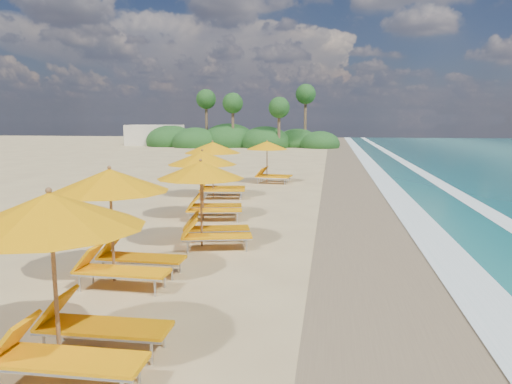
# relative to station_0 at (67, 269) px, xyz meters

# --- Properties ---
(ground) EXTENTS (160.00, 160.00, 0.00)m
(ground) POSITION_rel_station_0_xyz_m (1.21, 9.27, -1.49)
(ground) COLOR tan
(ground) RESTS_ON ground
(wet_sand) EXTENTS (4.00, 160.00, 0.01)m
(wet_sand) POSITION_rel_station_0_xyz_m (5.21, 9.27, -1.48)
(wet_sand) COLOR olive
(wet_sand) RESTS_ON ground
(surf_foam) EXTENTS (4.00, 160.00, 0.01)m
(surf_foam) POSITION_rel_station_0_xyz_m (7.91, 9.27, -1.46)
(surf_foam) COLOR white
(surf_foam) RESTS_ON ground
(station_0) EXTENTS (2.87, 2.65, 2.65)m
(station_0) POSITION_rel_station_0_xyz_m (0.00, 0.00, 0.00)
(station_0) COLOR olive
(station_0) RESTS_ON ground
(station_1) EXTENTS (2.80, 2.59, 2.59)m
(station_1) POSITION_rel_station_0_xyz_m (-0.90, 3.61, -0.03)
(station_1) COLOR olive
(station_1) RESTS_ON ground
(station_2) EXTENTS (3.08, 2.98, 2.49)m
(station_2) POSITION_rel_station_0_xyz_m (0.23, 6.81, -0.09)
(station_2) COLOR olive
(station_2) RESTS_ON ground
(station_3) EXTENTS (3.04, 2.91, 2.52)m
(station_3) POSITION_rel_station_0_xyz_m (-0.73, 10.45, -0.07)
(station_3) COLOR olive
(station_3) RESTS_ON ground
(station_4) EXTENTS (3.11, 2.96, 2.63)m
(station_4) POSITION_rel_station_0_xyz_m (-1.51, 15.02, -0.01)
(station_4) COLOR olive
(station_4) RESTS_ON ground
(station_5) EXTENTS (2.80, 2.64, 2.43)m
(station_5) POSITION_rel_station_0_xyz_m (0.23, 20.49, -0.13)
(station_5) COLOR olive
(station_5) RESTS_ON ground
(treeline) EXTENTS (25.80, 8.80, 9.74)m
(treeline) POSITION_rel_station_0_xyz_m (-8.73, 54.78, -0.49)
(treeline) COLOR #163D14
(treeline) RESTS_ON ground
(beach_building) EXTENTS (7.00, 5.00, 2.80)m
(beach_building) POSITION_rel_station_0_xyz_m (-20.79, 57.27, -0.09)
(beach_building) COLOR beige
(beach_building) RESTS_ON ground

